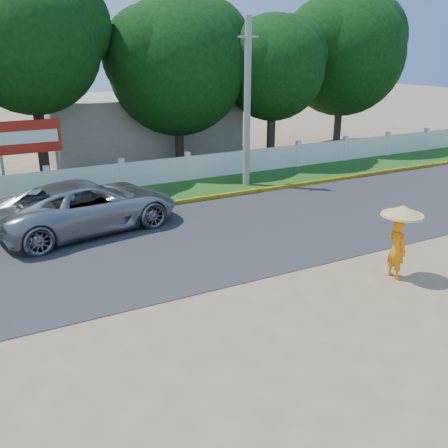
{
  "coord_description": "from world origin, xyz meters",
  "views": [
    {
      "loc": [
        -5.69,
        -8.85,
        5.64
      ],
      "look_at": [
        0.0,
        2.0,
        1.3
      ],
      "focal_mm": 40.0,
      "sensor_mm": 36.0,
      "label": 1
    }
  ],
  "objects_px": {
    "utility_pole": "(247,104)",
    "vehicle": "(88,206)",
    "monk_with_parasol": "(400,231)",
    "billboard": "(29,141)"
  },
  "relations": [
    {
      "from": "utility_pole",
      "to": "vehicle",
      "type": "distance_m",
      "value": 8.22
    },
    {
      "from": "monk_with_parasol",
      "to": "billboard",
      "type": "xyz_separation_m",
      "value": [
        -7.08,
        12.77,
        0.87
      ]
    },
    {
      "from": "utility_pole",
      "to": "monk_with_parasol",
      "type": "distance_m",
      "value": 10.13
    },
    {
      "from": "utility_pole",
      "to": "billboard",
      "type": "height_order",
      "value": "utility_pole"
    },
    {
      "from": "utility_pole",
      "to": "vehicle",
      "type": "height_order",
      "value": "utility_pole"
    },
    {
      "from": "utility_pole",
      "to": "monk_with_parasol",
      "type": "xyz_separation_m",
      "value": [
        -1.23,
        -9.82,
        -2.16
      ]
    },
    {
      "from": "utility_pole",
      "to": "monk_with_parasol",
      "type": "height_order",
      "value": "utility_pole"
    },
    {
      "from": "monk_with_parasol",
      "to": "billboard",
      "type": "bearing_deg",
      "value": 119.01
    },
    {
      "from": "vehicle",
      "to": "monk_with_parasol",
      "type": "height_order",
      "value": "monk_with_parasol"
    },
    {
      "from": "billboard",
      "to": "vehicle",
      "type": "bearing_deg",
      "value": -80.29
    }
  ]
}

